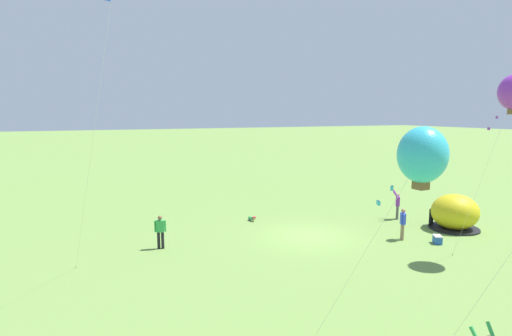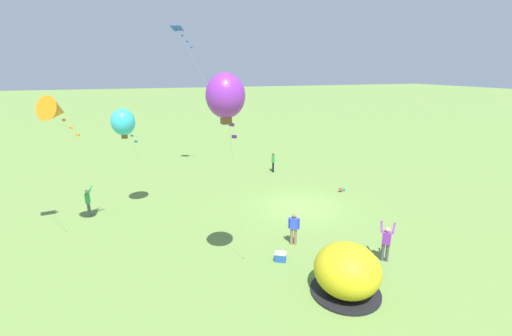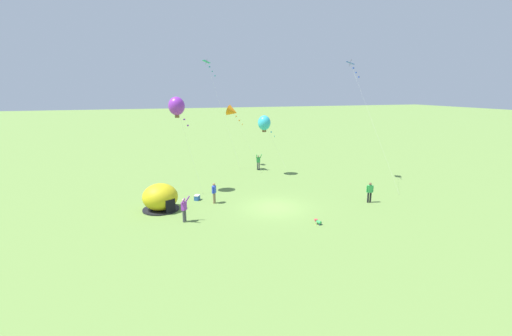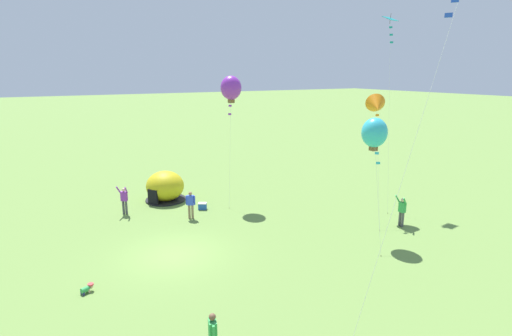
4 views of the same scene
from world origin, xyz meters
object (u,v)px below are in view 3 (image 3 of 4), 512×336
Objects in this scene: cooler_box at (197,197)px; kite_orange at (233,112)px; person_flying_kite at (258,161)px; kite_purple at (177,106)px; popup_tent at (160,198)px; kite_teal at (208,66)px; person_arms_raised at (184,208)px; person_far_back at (370,191)px; kite_blue at (352,67)px; toddler_crawling at (318,222)px; person_with_toddler at (214,192)px; kite_cyan at (264,123)px.

kite_orange reaches higher than cooler_box.
kite_orange is at bearing 172.72° from person_flying_kite.
popup_tent is at bearing -114.48° from kite_purple.
kite_teal reaches higher than kite_orange.
person_far_back is at bearing -1.40° from person_arms_raised.
kite_purple is 11.35m from kite_teal.
kite_orange is at bearing 118.96° from person_far_back.
person_flying_kite is 0.25× the size of kite_orange.
toddler_crawling is at bearing -130.36° from kite_blue.
kite_orange is at bearing 51.98° from popup_tent.
kite_orange reaches higher than popup_tent.
popup_tent is at bearing -169.23° from kite_blue.
person_arms_raised is 16.79m from kite_orange.
person_with_toddler is 0.14× the size of kite_teal.
person_far_back is at bearing -11.77° from popup_tent.
kite_teal is (2.24, 13.55, 10.84)m from person_with_toddler.
kite_purple is 0.71× the size of kite_blue.
person_far_back is at bearing -61.04° from kite_orange.
kite_teal reaches higher than cooler_box.
person_with_toddler is 1.00× the size of person_far_back.
person_flying_kite is 1.00× the size of person_arms_raised.
kite_purple is at bearing -157.62° from kite_cyan.
person_flying_kite is at bearing 135.86° from kite_blue.
cooler_box is 8.10m from kite_purple.
kite_purple is at bearing 177.54° from kite_blue.
toddler_crawling is 15.53m from kite_purple.
kite_purple is at bearing 152.10° from person_far_back.
person_far_back is at bearing 24.97° from toddler_crawling.
cooler_box is 4.96m from person_arms_raised.
cooler_box is 14.47m from person_far_back.
kite_orange is at bearing 134.03° from kite_cyan.
kite_cyan is 9.66m from kite_teal.
cooler_box is 19.32m from kite_blue.
person_with_toddler is 0.26× the size of kite_cyan.
person_flying_kite and person_arms_raised have the same top height.
person_with_toddler is at bearing 162.95° from person_far_back.
toddler_crawling is (7.27, -7.94, -0.04)m from cooler_box.
person_flying_kite is 0.15× the size of kite_teal.
person_arms_raised is at bearing -106.52° from kite_teal.
cooler_box is 0.37× the size of person_with_toddler.
person_with_toddler is 4.40m from person_arms_raised.
cooler_box is 10.76m from toddler_crawling.
kite_orange is (8.59, 10.99, 5.78)m from popup_tent.
kite_teal reaches higher than popup_tent.
kite_blue is at bearing 7.28° from cooler_box.
kite_orange is at bearing 143.87° from kite_blue.
kite_blue reaches higher than kite_orange.
person_far_back is at bearing -27.90° from kite_purple.
kite_blue reaches higher than person_arms_raised.
popup_tent reaches higher than person_with_toddler.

